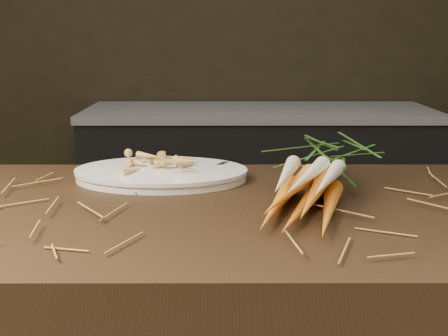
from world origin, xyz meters
name	(u,v)px	position (x,y,z in m)	size (l,w,h in m)	color
back_counter	(258,185)	(0.30, 2.18, 0.42)	(1.82, 0.62, 0.84)	black
straw_bedding	(167,201)	(0.00, 0.30, 0.91)	(1.40, 0.60, 0.02)	olive
root_veg_bunch	(319,172)	(0.31, 0.37, 0.95)	(0.32, 0.55, 0.10)	#C9620C
serving_platter	(161,175)	(-0.03, 0.50, 0.91)	(0.39, 0.26, 0.02)	white
roasted_veg_heap	(161,161)	(-0.03, 0.50, 0.94)	(0.19, 0.14, 0.04)	tan
serving_fork	(221,172)	(0.11, 0.48, 0.92)	(0.01, 0.15, 0.00)	silver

